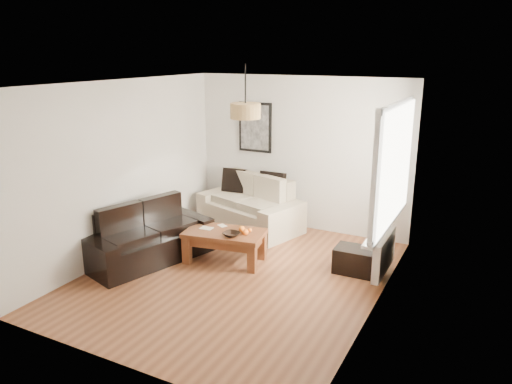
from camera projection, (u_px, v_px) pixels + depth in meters
The scene contains 21 objects.
floor at pixel (236, 276), 6.74m from camera, with size 4.50×4.50×0.00m, color brown.
ceiling at pixel (234, 83), 6.02m from camera, with size 3.80×4.50×0.00m, color white, non-canonical shape.
wall_back at pixel (300, 154), 8.30m from camera, with size 3.80×0.04×2.60m, color silver, non-canonical shape.
wall_front at pixel (113, 243), 4.46m from camera, with size 3.80×0.04×2.60m, color silver, non-canonical shape.
wall_left at pixel (123, 169), 7.21m from camera, with size 0.04×4.50×2.60m, color silver, non-canonical shape.
wall_right at pixel (381, 205), 5.54m from camera, with size 0.04×4.50×2.60m, color silver, non-canonical shape.
window_bay at pixel (394, 165), 6.16m from camera, with size 0.14×1.90×1.60m, color white, non-canonical shape.
radiator at pixel (384, 254), 6.52m from camera, with size 0.10×0.90×0.52m, color white.
poster at pixel (255, 127), 8.54m from camera, with size 0.62×0.04×0.87m, color black, non-canonical shape.
pendant_shade at pixel (245, 111), 6.38m from camera, with size 0.40×0.40×0.20m, color tan.
loveseat_cream at pixel (250, 204), 8.46m from camera, with size 1.76×0.96×0.87m, color beige, non-canonical shape.
sofa_leather at pixel (148, 234), 7.17m from camera, with size 1.84×0.89×0.79m, color black, non-canonical shape.
coffee_table at pixel (225, 246), 7.15m from camera, with size 1.14×0.62×0.47m, color brown, non-canonical shape.
ottoman at pixel (357, 261), 6.80m from camera, with size 0.62×0.40×0.36m, color black.
cushion_left at pixel (234, 180), 8.74m from camera, with size 0.42×0.13×0.42m, color black.
cushion_right at pixel (272, 185), 8.41m from camera, with size 0.44×0.14×0.44m, color black.
fruit_bowl at pixel (231, 234), 6.89m from camera, with size 0.23×0.23×0.06m, color black.
orange_a at pixel (245, 232), 6.95m from camera, with size 0.09×0.09×0.09m, color orange.
orange_b at pixel (250, 230), 7.02m from camera, with size 0.06×0.06×0.06m, color orange.
orange_c at pixel (242, 229), 7.06m from camera, with size 0.09×0.09×0.09m, color orange.
papers at pixel (207, 228), 7.21m from camera, with size 0.19×0.13×0.01m, color silver.
Camera 1 is at (3.06, -5.35, 2.98)m, focal length 34.32 mm.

